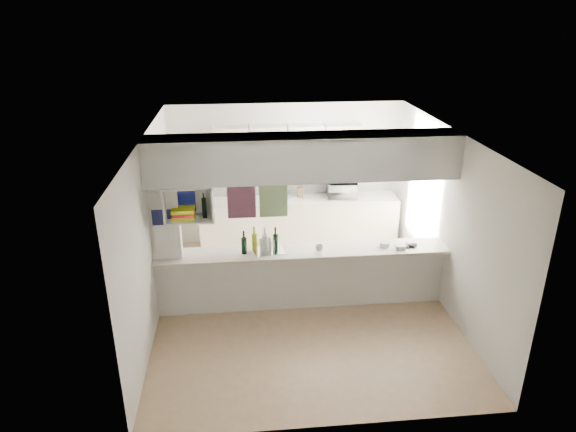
{
  "coord_description": "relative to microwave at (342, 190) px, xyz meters",
  "views": [
    {
      "loc": [
        -0.87,
        -6.55,
        4.18
      ],
      "look_at": [
        -0.16,
        0.5,
        1.25
      ],
      "focal_mm": 32.0,
      "sensor_mm": 36.0,
      "label": 1
    }
  ],
  "objects": [
    {
      "name": "knife_block",
      "position": [
        -0.77,
        0.08,
        -0.05
      ],
      "size": [
        0.1,
        0.08,
        0.19
      ],
      "primitive_type": "cube",
      "rotation": [
        0.0,
        0.0,
        -0.01
      ],
      "color": "#4C341A",
      "rests_on": "bench_top"
    },
    {
      "name": "microwave",
      "position": [
        0.0,
        0.0,
        0.0
      ],
      "size": [
        0.56,
        0.41,
        0.29
      ],
      "primitive_type": "imported",
      "rotation": [
        0.0,
        0.0,
        3.04
      ],
      "color": "white",
      "rests_on": "bench_top"
    },
    {
      "name": "cubby_shelf",
      "position": [
        -2.56,
        -2.16,
        0.64
      ],
      "size": [
        0.65,
        0.35,
        0.5
      ],
      "color": "white",
      "rests_on": "bulkhead"
    },
    {
      "name": "bowl",
      "position": [
        -0.04,
        -0.0,
        0.18
      ],
      "size": [
        0.27,
        0.27,
        0.07
      ],
      "primitive_type": "imported",
      "color": "navy",
      "rests_on": "microwave"
    },
    {
      "name": "wine_bottles",
      "position": [
        -1.61,
        -2.08,
        -0.01
      ],
      "size": [
        0.53,
        0.16,
        0.38
      ],
      "color": "black",
      "rests_on": "breakfast_bar"
    },
    {
      "name": "wall_back",
      "position": [
        -0.99,
        0.3,
        0.23
      ],
      "size": [
        4.2,
        0.0,
        4.2
      ],
      "primitive_type": "plane",
      "rotation": [
        1.57,
        0.0,
        0.0
      ],
      "color": "silver",
      "rests_on": "floor"
    },
    {
      "name": "servery_partition",
      "position": [
        -1.17,
        -2.1,
        0.59
      ],
      "size": [
        4.2,
        0.5,
        2.6
      ],
      "color": "silver",
      "rests_on": "floor"
    },
    {
      "name": "wall_right",
      "position": [
        1.11,
        -2.1,
        0.23
      ],
      "size": [
        0.0,
        4.8,
        4.8
      ],
      "primitive_type": "plane",
      "rotation": [
        1.57,
        0.0,
        -1.57
      ],
      "color": "silver",
      "rests_on": "floor"
    },
    {
      "name": "wall_left",
      "position": [
        -3.09,
        -2.1,
        0.23
      ],
      "size": [
        0.0,
        4.8,
        4.8
      ],
      "primitive_type": "plane",
      "rotation": [
        1.57,
        0.0,
        1.57
      ],
      "color": "silver",
      "rests_on": "floor"
    },
    {
      "name": "utensil_jar",
      "position": [
        -1.35,
        0.05,
        -0.08
      ],
      "size": [
        0.09,
        0.09,
        0.13
      ],
      "primitive_type": "cylinder",
      "color": "black",
      "rests_on": "bench_top"
    },
    {
      "name": "kitchen_run",
      "position": [
        -0.83,
        0.04,
        -0.24
      ],
      "size": [
        3.6,
        0.63,
        2.24
      ],
      "color": "#EDE5C9",
      "rests_on": "floor"
    },
    {
      "name": "dish_rack",
      "position": [
        -1.49,
        -2.1,
        -0.06
      ],
      "size": [
        0.47,
        0.39,
        0.23
      ],
      "rotation": [
        0.0,
        0.0,
        0.19
      ],
      "color": "silver",
      "rests_on": "breakfast_bar"
    },
    {
      "name": "plastic_tubs",
      "position": [
        0.38,
        -2.13,
        -0.11
      ],
      "size": [
        0.54,
        0.22,
        0.07
      ],
      "color": "silver",
      "rests_on": "breakfast_bar"
    },
    {
      "name": "cup",
      "position": [
        -0.77,
        -2.17,
        -0.09
      ],
      "size": [
        0.14,
        0.14,
        0.09
      ],
      "primitive_type": "imported",
      "rotation": [
        0.0,
        0.0,
        0.25
      ],
      "color": "white",
      "rests_on": "dish_rack"
    },
    {
      "name": "floor",
      "position": [
        -0.99,
        -2.1,
        -1.07
      ],
      "size": [
        4.8,
        4.8,
        0.0
      ],
      "primitive_type": "plane",
      "color": "#9C775A",
      "rests_on": "ground"
    },
    {
      "name": "ceiling",
      "position": [
        -0.99,
        -2.1,
        1.53
      ],
      "size": [
        4.8,
        4.8,
        0.0
      ],
      "primitive_type": "plane",
      "color": "white",
      "rests_on": "wall_back"
    }
  ]
}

